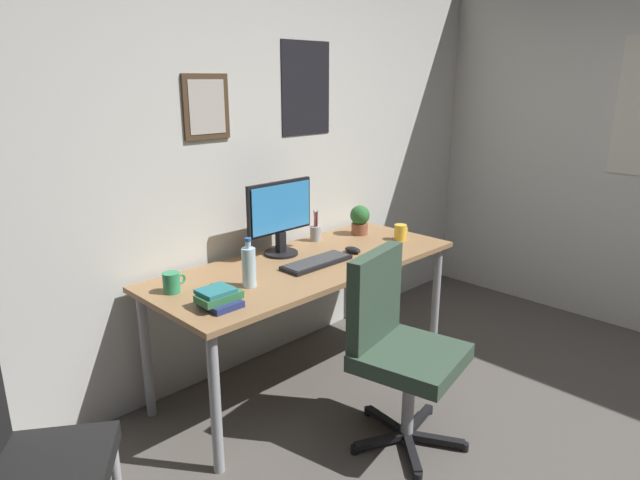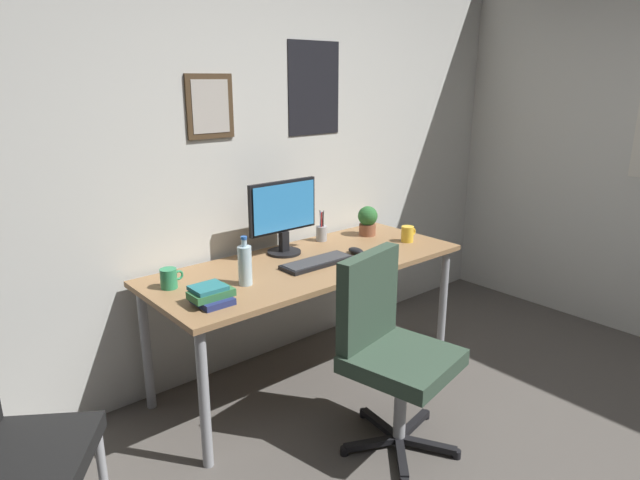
% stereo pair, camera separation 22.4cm
% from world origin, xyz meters
% --- Properties ---
extents(wall_back, '(4.40, 0.10, 2.60)m').
position_xyz_m(wall_back, '(-0.00, 2.15, 1.30)').
color(wall_back, silver).
rests_on(wall_back, ground_plane).
extents(desk, '(1.84, 0.74, 0.73)m').
position_xyz_m(desk, '(0.03, 1.70, 0.66)').
color(desk, '#936D47').
rests_on(desk, ground_plane).
extents(office_chair, '(0.58, 0.57, 0.95)m').
position_xyz_m(office_chair, '(-0.07, 0.99, 0.53)').
color(office_chair, '#334738').
rests_on(office_chair, ground_plane).
extents(side_chair, '(0.58, 0.58, 0.88)m').
position_xyz_m(side_chair, '(-1.61, 1.38, 0.50)').
color(side_chair, black).
rests_on(side_chair, ground_plane).
extents(monitor, '(0.46, 0.20, 0.43)m').
position_xyz_m(monitor, '(0.01, 1.91, 0.97)').
color(monitor, black).
rests_on(monitor, desk).
extents(keyboard, '(0.43, 0.15, 0.03)m').
position_xyz_m(keyboard, '(0.03, 1.63, 0.74)').
color(keyboard, black).
rests_on(keyboard, desk).
extents(computer_mouse, '(0.06, 0.11, 0.04)m').
position_xyz_m(computer_mouse, '(0.33, 1.63, 0.75)').
color(computer_mouse, black).
rests_on(computer_mouse, desk).
extents(water_bottle, '(0.07, 0.07, 0.25)m').
position_xyz_m(water_bottle, '(-0.44, 1.63, 0.84)').
color(water_bottle, silver).
rests_on(water_bottle, desk).
extents(coffee_mug_near, '(0.12, 0.08, 0.10)m').
position_xyz_m(coffee_mug_near, '(0.75, 1.60, 0.78)').
color(coffee_mug_near, yellow).
rests_on(coffee_mug_near, desk).
extents(coffee_mug_far, '(0.12, 0.08, 0.10)m').
position_xyz_m(coffee_mug_far, '(-0.76, 1.83, 0.78)').
color(coffee_mug_far, '#2D8C59').
rests_on(coffee_mug_far, desk).
extents(potted_plant, '(0.13, 0.13, 0.19)m').
position_xyz_m(potted_plant, '(0.67, 1.87, 0.84)').
color(potted_plant, brown).
rests_on(potted_plant, desk).
extents(pen_cup, '(0.07, 0.07, 0.20)m').
position_xyz_m(pen_cup, '(0.35, 1.97, 0.79)').
color(pen_cup, '#9EA0A5').
rests_on(pen_cup, desk).
extents(book_stack_left, '(0.20, 0.17, 0.08)m').
position_xyz_m(book_stack_left, '(-0.70, 1.53, 0.77)').
color(book_stack_left, navy).
rests_on(book_stack_left, desk).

